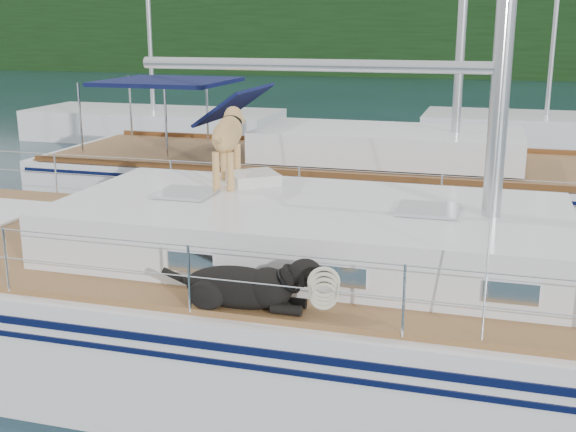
% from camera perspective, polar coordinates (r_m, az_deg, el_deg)
% --- Properties ---
extents(ground, '(120.00, 120.00, 0.00)m').
position_cam_1_polar(ground, '(8.30, -3.77, -10.84)').
color(ground, black).
rests_on(ground, ground).
extents(tree_line, '(90.00, 3.00, 6.00)m').
position_cam_1_polar(tree_line, '(52.08, 13.76, 13.86)').
color(tree_line, black).
rests_on(tree_line, ground).
extents(shore_bank, '(92.00, 1.00, 1.20)m').
position_cam_1_polar(shore_bank, '(53.35, 13.67, 11.30)').
color(shore_bank, '#595147').
rests_on(shore_bank, ground).
extents(main_sailboat, '(12.00, 3.80, 14.01)m').
position_cam_1_polar(main_sailboat, '(8.00, -3.25, -6.56)').
color(main_sailboat, white).
rests_on(main_sailboat, ground).
extents(neighbor_sailboat, '(11.00, 3.50, 13.30)m').
position_cam_1_polar(neighbor_sailboat, '(13.87, 3.34, 2.51)').
color(neighbor_sailboat, white).
rests_on(neighbor_sailboat, ground).
extents(bg_boat_west, '(8.00, 3.00, 11.65)m').
position_cam_1_polar(bg_boat_west, '(23.74, -10.54, 7.04)').
color(bg_boat_west, white).
rests_on(bg_boat_west, ground).
extents(bg_boat_center, '(7.20, 3.00, 11.65)m').
position_cam_1_polar(bg_boat_center, '(23.26, 19.64, 6.29)').
color(bg_boat_center, white).
rests_on(bg_boat_center, ground).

